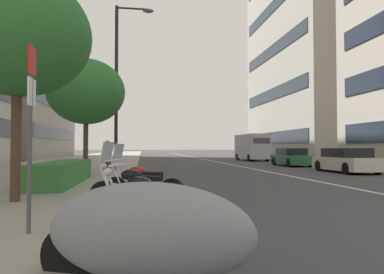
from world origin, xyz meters
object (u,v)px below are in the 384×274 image
at_px(motorcycle_second_in_row, 142,185).
at_px(motorcycle_by_sign_pole, 147,205).
at_px(car_far_down_avenue, 346,161).
at_px(car_following_behind, 292,158).
at_px(delivery_van_ahead, 252,147).
at_px(street_tree_near_plaza_corner, 18,35).
at_px(pedestrian_on_plaza, 108,154).
at_px(parking_sign_by_curb, 31,114).
at_px(motorcycle_far_end_row, 137,192).
at_px(street_tree_far_plaza, 86,92).
at_px(motorcycle_nearest_camera, 146,233).
at_px(street_lamp_with_banners, 121,74).

bearing_deg(motorcycle_second_in_row, motorcycle_by_sign_pole, 116.75).
bearing_deg(car_far_down_avenue, car_following_behind, 2.21).
relative_size(motorcycle_by_sign_pole, motorcycle_second_in_row, 0.98).
bearing_deg(delivery_van_ahead, street_tree_near_plaza_corner, 151.26).
bearing_deg(car_following_behind, pedestrian_on_plaza, 103.30).
distance_m(motorcycle_by_sign_pole, car_far_down_avenue, 16.24).
xyz_separation_m(car_following_behind, parking_sign_by_curb, (-19.37, 12.54, 1.22)).
bearing_deg(car_far_down_avenue, motorcycle_second_in_row, 129.88).
bearing_deg(motorcycle_far_end_row, motorcycle_by_sign_pole, 119.38).
relative_size(car_following_behind, delivery_van_ahead, 0.72).
height_order(motorcycle_far_end_row, pedestrian_on_plaza, pedestrian_on_plaza).
bearing_deg(parking_sign_by_curb, delivery_van_ahead, -23.20).
bearing_deg(street_tree_far_plaza, street_tree_near_plaza_corner, 178.41).
height_order(motorcycle_nearest_camera, car_far_down_avenue, car_far_down_avenue).
bearing_deg(street_lamp_with_banners, car_following_behind, -65.26).
xyz_separation_m(motorcycle_far_end_row, car_far_down_avenue, (10.39, -11.20, 0.19)).
bearing_deg(motorcycle_by_sign_pole, car_following_behind, -96.95).
bearing_deg(parking_sign_by_curb, street_lamp_with_banners, -1.73).
bearing_deg(street_tree_near_plaza_corner, street_tree_far_plaza, -1.59).
xyz_separation_m(motorcycle_second_in_row, parking_sign_by_curb, (-3.64, 1.56, 1.41)).
xyz_separation_m(car_far_down_avenue, street_tree_far_plaza, (-1.17, 13.70, 3.31)).
height_order(car_following_behind, street_lamp_with_banners, street_lamp_with_banners).
bearing_deg(motorcycle_second_in_row, street_tree_far_plaza, -46.75).
xyz_separation_m(motorcycle_nearest_camera, motorcycle_second_in_row, (5.55, 0.07, -0.13)).
bearing_deg(motorcycle_nearest_camera, parking_sign_by_curb, -29.32).
bearing_deg(parking_sign_by_curb, motorcycle_nearest_camera, -139.63).
height_order(motorcycle_second_in_row, street_tree_far_plaza, street_tree_far_plaza).
relative_size(street_tree_far_plaza, pedestrian_on_plaza, 3.23).
relative_size(car_far_down_avenue, street_tree_near_plaza_corner, 0.86).
relative_size(car_following_behind, pedestrian_on_plaza, 2.59).
bearing_deg(delivery_van_ahead, motorcycle_second_in_row, 155.76).
bearing_deg(motorcycle_nearest_camera, motorcycle_second_in_row, -69.02).
bearing_deg(car_following_behind, motorcycle_second_in_row, 145.47).
xyz_separation_m(delivery_van_ahead, parking_sign_by_curb, (-30.15, 12.92, 0.38)).
xyz_separation_m(parking_sign_by_curb, street_tree_near_plaza_corner, (3.13, 1.26, 2.09)).
distance_m(motorcycle_second_in_row, street_lamp_with_banners, 11.34).
distance_m(motorcycle_second_in_row, street_tree_near_plaza_corner, 4.52).
relative_size(motorcycle_by_sign_pole, delivery_van_ahead, 0.33).
bearing_deg(parking_sign_by_curb, motorcycle_second_in_row, -23.24).
relative_size(delivery_van_ahead, parking_sign_by_curb, 2.20).
bearing_deg(street_tree_near_plaza_corner, car_far_down_avenue, -55.93).
relative_size(street_lamp_with_banners, pedestrian_on_plaza, 5.40).
xyz_separation_m(car_far_down_avenue, street_tree_near_plaza_corner, (-9.42, 13.93, 3.29)).
distance_m(car_far_down_avenue, street_lamp_with_banners, 13.18).
distance_m(motorcycle_far_end_row, pedestrian_on_plaza, 14.37).
bearing_deg(street_lamp_with_banners, car_far_down_avenue, -95.79).
bearing_deg(pedestrian_on_plaza, motorcycle_by_sign_pole, -127.68).
bearing_deg(pedestrian_on_plaza, car_following_behind, -32.68).
xyz_separation_m(car_far_down_avenue, pedestrian_on_plaza, (3.83, 13.20, 0.34)).
height_order(motorcycle_far_end_row, street_lamp_with_banners, street_lamp_with_banners).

